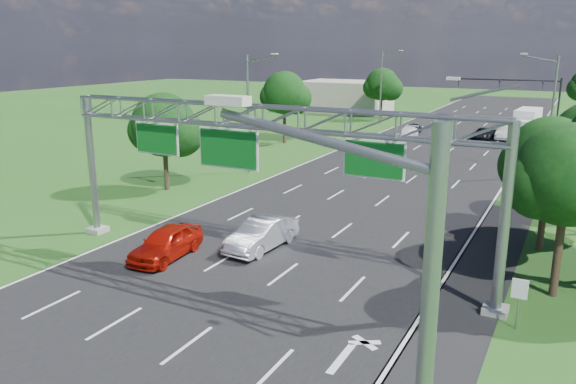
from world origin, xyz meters
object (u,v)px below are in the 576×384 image
Objects in this scene: regulatory_sign at (519,293)px; box_truck at (527,123)px; red_coupe at (166,243)px; traffic_signal at (528,92)px; sign_gantry at (261,130)px; silver_sedan at (262,234)px.

regulatory_sign is 52.80m from box_truck.
box_truck reaches higher than red_coupe.
traffic_signal is at bearing 105.22° from box_truck.
red_coupe is at bearing -164.65° from sign_gantry.
red_coupe is at bearing -178.84° from regulatory_sign.
silver_sedan is at bearing -95.88° from box_truck.
traffic_signal is at bearing 72.62° from red_coupe.
traffic_signal is 55.87m from red_coupe.
box_truck is at bearing 83.85° from silver_sedan.
regulatory_sign is at bearing -3.64° from red_coupe.
red_coupe is 54.38m from box_truck.
red_coupe is (-17.05, -0.35, -0.69)m from regulatory_sign.
traffic_signal reaches higher than silver_sedan.
traffic_signal is 2.52× the size of red_coupe.
silver_sedan is 0.59× the size of box_truck.
box_truck is at bearing 95.04° from regulatory_sign.
box_truck is at bearing 81.80° from sign_gantry.
red_coupe is 0.56× the size of box_truck.
sign_gantry is 52.38m from box_truck.
box_truck is (7.43, 51.57, -5.36)m from sign_gantry.
sign_gantry reaches higher than traffic_signal.
sign_gantry is 11.19× the size of regulatory_sign.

